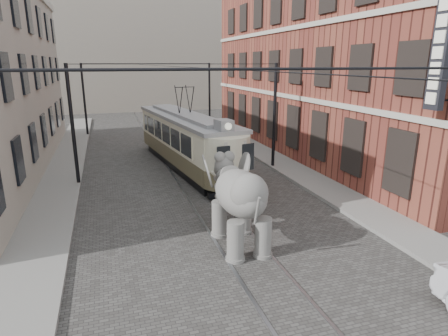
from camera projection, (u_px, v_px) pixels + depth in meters
name	position (u px, v px, depth m)	size (l,w,h in m)	color
ground	(218.00, 216.00, 15.24)	(120.00, 120.00, 0.00)	#43413E
tram_rails	(218.00, 216.00, 15.24)	(1.54, 80.00, 0.02)	slate
sidewalk_right	(344.00, 199.00, 16.96)	(2.00, 60.00, 0.15)	slate
sidewalk_left	(43.00, 236.00, 13.34)	(2.00, 60.00, 0.15)	slate
brick_building	(336.00, 63.00, 25.07)	(8.00, 26.00, 12.00)	maroon
distant_block	(132.00, 55.00, 50.07)	(28.00, 10.00, 14.00)	#9F9383
catenary	(185.00, 124.00, 18.96)	(11.00, 30.20, 6.00)	black
tram	(185.00, 128.00, 21.76)	(2.46, 11.92, 4.73)	beige
elephant	(240.00, 205.00, 12.43)	(2.62, 4.75, 2.91)	#63605B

